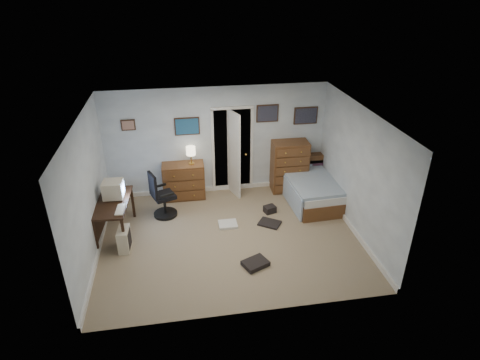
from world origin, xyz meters
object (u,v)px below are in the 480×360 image
object	(u,v)px
low_dresser	(184,181)
computer_desk	(109,209)
office_chair	(162,200)
tall_dresser	(289,166)
bed	(309,188)

from	to	relation	value
low_dresser	computer_desk	bearing A→B (deg)	-138.77
computer_desk	office_chair	xyz separation A→B (m)	(0.98, 0.51, -0.17)
tall_dresser	bed	xyz separation A→B (m)	(0.32, -0.55, -0.32)
low_dresser	bed	distance (m)	2.86
low_dresser	bed	size ratio (longest dim) A/B	0.49
computer_desk	office_chair	bearing A→B (deg)	31.10
low_dresser	bed	world-z (taller)	low_dresser
office_chair	tall_dresser	world-z (taller)	tall_dresser
tall_dresser	bed	size ratio (longest dim) A/B	0.63
tall_dresser	office_chair	bearing A→B (deg)	-164.85
office_chair	low_dresser	xyz separation A→B (m)	(0.50, 0.76, 0.02)
low_dresser	bed	bearing A→B (deg)	-10.91
computer_desk	office_chair	size ratio (longest dim) A/B	1.26
office_chair	tall_dresser	xyz separation A→B (m)	(2.97, 0.73, 0.21)
office_chair	low_dresser	bearing A→B (deg)	35.16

